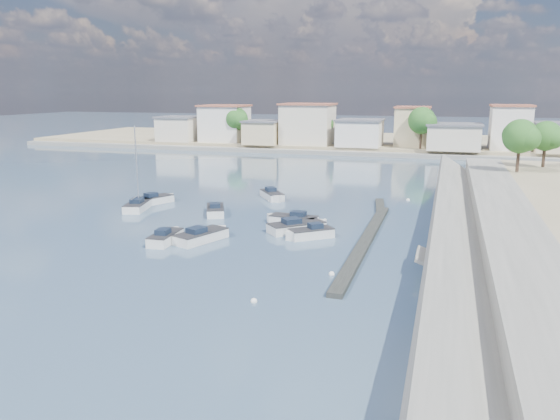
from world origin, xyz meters
name	(u,v)px	position (x,y,z in m)	size (l,w,h in m)	color
ground	(347,182)	(0.00, 40.00, 0.00)	(400.00, 400.00, 0.00)	#283D51
seawall_walkway	(512,234)	(18.50, 13.00, 0.90)	(5.00, 90.00, 1.80)	slate
breakwater	(369,233)	(6.90, 12.69, 0.17)	(2.00, 31.02, 0.35)	black
far_shore_land	(388,143)	(0.00, 92.00, 0.70)	(160.00, 40.00, 1.40)	gray
far_shore_quay	(376,154)	(0.00, 71.00, 0.40)	(160.00, 2.50, 0.80)	slate
far_town	(436,129)	(10.71, 76.92, 4.93)	(113.01, 12.80, 8.35)	beige
shore_trees	(422,125)	(8.34, 68.11, 6.22)	(74.56, 38.32, 7.92)	#38281E
motorboat_a	(167,238)	(-8.93, 5.40, 0.38)	(1.85, 4.56, 1.48)	silver
motorboat_b	(203,236)	(-6.20, 6.74, 0.38)	(3.55, 5.38, 1.48)	silver
motorboat_c	(291,220)	(-0.69, 14.49, 0.38)	(5.04, 2.07, 1.48)	silver
motorboat_d	(309,234)	(2.15, 10.03, 0.38)	(3.92, 3.60, 1.48)	silver
motorboat_e	(156,200)	(-17.83, 19.34, 0.38)	(3.30, 4.69, 1.48)	silver
motorboat_f	(215,210)	(-9.31, 16.31, 0.38)	(3.27, 4.65, 1.48)	silver
motorboat_g	(272,196)	(-6.11, 25.48, 0.38)	(3.95, 4.58, 1.48)	silver
motorboat_h	(299,227)	(0.74, 12.06, 0.38)	(5.07, 4.95, 1.48)	silver
sailboat	(140,205)	(-18.08, 16.30, 0.42)	(3.08, 6.04, 9.00)	silver
mooring_buoys	(346,226)	(4.44, 15.12, 0.05)	(19.41, 34.47, 0.41)	white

